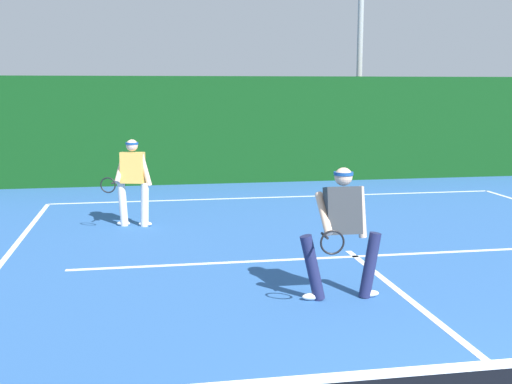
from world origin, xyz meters
The scene contains 7 objects.
court_line_baseline_far centered at (0.00, 11.67, 0.00)m, with size 10.89×0.10×0.01m, color white.
court_line_service centered at (0.00, 6.05, 0.00)m, with size 8.88×0.10×0.01m, color white.
court_line_centre centered at (0.00, 3.20, 0.00)m, with size 0.10×6.40×0.01m, color white.
player_near centered at (-0.85, 4.12, 0.93)m, with size 1.06×0.89×1.68m.
player_far centered at (-3.48, 8.96, 0.93)m, with size 0.96×0.87×1.68m.
back_fence_windscreen centered at (0.00, 14.19, 1.47)m, with size 20.32×0.12×2.94m, color #0E3E13.
light_pole centered at (3.46, 16.10, 4.47)m, with size 0.55×0.44×7.26m.
Camera 1 is at (-3.27, -3.38, 2.66)m, focal length 45.03 mm.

